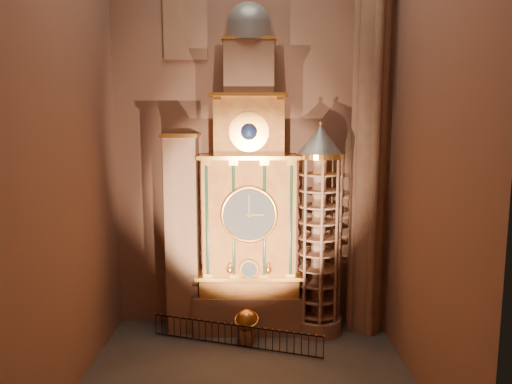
{
  "coord_description": "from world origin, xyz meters",
  "views": [
    {
      "loc": [
        0.28,
        -17.82,
        10.44
      ],
      "look_at": [
        0.34,
        3.0,
        7.55
      ],
      "focal_mm": 32.0,
      "sensor_mm": 36.0,
      "label": 1
    }
  ],
  "objects_px": {
    "celestial_globe": "(247,323)",
    "iron_railing": "(235,335)",
    "portrait_tower": "(183,233)",
    "astronomical_clock": "(249,204)",
    "stair_turret": "(318,232)"
  },
  "relations": [
    {
      "from": "portrait_tower",
      "to": "stair_turret",
      "type": "xyz_separation_m",
      "value": [
        6.9,
        -0.28,
        0.12
      ]
    },
    {
      "from": "portrait_tower",
      "to": "iron_railing",
      "type": "height_order",
      "value": "portrait_tower"
    },
    {
      "from": "astronomical_clock",
      "to": "stair_turret",
      "type": "height_order",
      "value": "astronomical_clock"
    },
    {
      "from": "astronomical_clock",
      "to": "stair_turret",
      "type": "relative_size",
      "value": 1.55
    },
    {
      "from": "stair_turret",
      "to": "celestial_globe",
      "type": "relative_size",
      "value": 6.26
    },
    {
      "from": "portrait_tower",
      "to": "iron_railing",
      "type": "bearing_deg",
      "value": -36.86
    },
    {
      "from": "portrait_tower",
      "to": "astronomical_clock",
      "type": "bearing_deg",
      "value": -0.29
    },
    {
      "from": "astronomical_clock",
      "to": "iron_railing",
      "type": "xyz_separation_m",
      "value": [
        -0.68,
        -2.02,
        -6.1
      ]
    },
    {
      "from": "stair_turret",
      "to": "astronomical_clock",
      "type": "bearing_deg",
      "value": 175.7
    },
    {
      "from": "astronomical_clock",
      "to": "celestial_globe",
      "type": "relative_size",
      "value": 9.68
    },
    {
      "from": "astronomical_clock",
      "to": "celestial_globe",
      "type": "distance_m",
      "value": 5.88
    },
    {
      "from": "portrait_tower",
      "to": "stair_turret",
      "type": "height_order",
      "value": "stair_turret"
    },
    {
      "from": "portrait_tower",
      "to": "iron_railing",
      "type": "xyz_separation_m",
      "value": [
        2.72,
        -2.04,
        -4.57
      ]
    },
    {
      "from": "celestial_globe",
      "to": "iron_railing",
      "type": "distance_m",
      "value": 0.81
    },
    {
      "from": "portrait_tower",
      "to": "iron_railing",
      "type": "distance_m",
      "value": 5.7
    }
  ]
}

